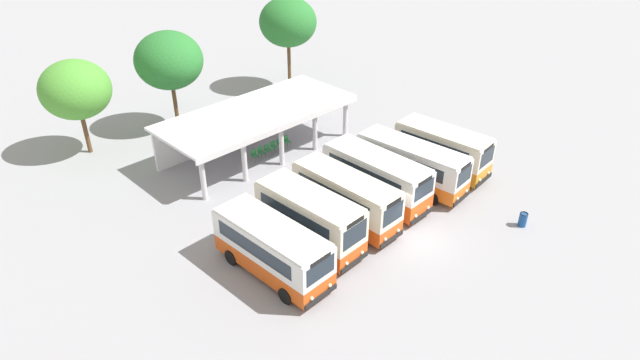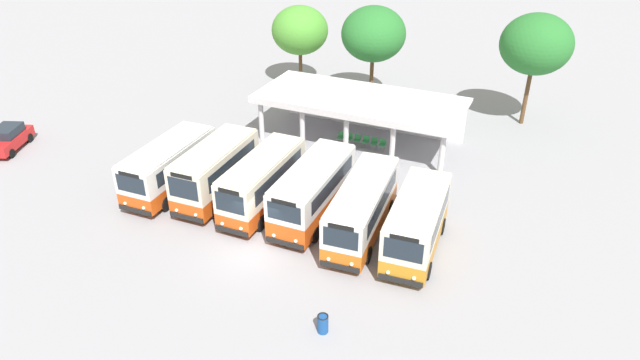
{
  "view_description": "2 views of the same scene",
  "coord_description": "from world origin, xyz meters",
  "px_view_note": "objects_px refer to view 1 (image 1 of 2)",
  "views": [
    {
      "loc": [
        -21.64,
        -14.39,
        19.27
      ],
      "look_at": [
        -1.17,
        6.53,
        1.61
      ],
      "focal_mm": 30.56,
      "sensor_mm": 36.0,
      "label": 1
    },
    {
      "loc": [
        12.85,
        -20.04,
        17.69
      ],
      "look_at": [
        1.45,
        5.15,
        1.88
      ],
      "focal_mm": 31.33,
      "sensor_mm": 36.0,
      "label": 2
    }
  ],
  "objects_px": {
    "city_bus_second_in_row": "(310,218)",
    "city_bus_fifth_blue": "(412,163)",
    "city_bus_fourth_amber": "(376,176)",
    "waiting_chair_end_by_column": "(254,154)",
    "city_bus_middle_cream": "(346,197)",
    "city_bus_nearest_orange": "(272,247)",
    "waiting_chair_fourth_seat": "(274,146)",
    "litter_bin_apron": "(523,219)",
    "waiting_chair_fifth_seat": "(280,143)",
    "waiting_chair_far_end_seat": "(287,140)",
    "waiting_chair_second_from_end": "(261,151)",
    "city_bus_far_end_green": "(442,149)",
    "waiting_chair_middle_seat": "(268,149)"
  },
  "relations": [
    {
      "from": "city_bus_nearest_orange",
      "to": "waiting_chair_far_end_seat",
      "type": "height_order",
      "value": "city_bus_nearest_orange"
    },
    {
      "from": "city_bus_far_end_green",
      "to": "waiting_chair_far_end_seat",
      "type": "height_order",
      "value": "city_bus_far_end_green"
    },
    {
      "from": "waiting_chair_far_end_seat",
      "to": "waiting_chair_middle_seat",
      "type": "bearing_deg",
      "value": -178.83
    },
    {
      "from": "waiting_chair_second_from_end",
      "to": "city_bus_fourth_amber",
      "type": "bearing_deg",
      "value": -80.39
    },
    {
      "from": "city_bus_second_in_row",
      "to": "city_bus_far_end_green",
      "type": "height_order",
      "value": "city_bus_second_in_row"
    },
    {
      "from": "waiting_chair_fifth_seat",
      "to": "waiting_chair_far_end_seat",
      "type": "relative_size",
      "value": 1.0
    },
    {
      "from": "city_bus_second_in_row",
      "to": "city_bus_fifth_blue",
      "type": "bearing_deg",
      "value": -0.13
    },
    {
      "from": "city_bus_middle_cream",
      "to": "waiting_chair_second_from_end",
      "type": "xyz_separation_m",
      "value": [
        1.45,
        9.88,
        -1.24
      ]
    },
    {
      "from": "city_bus_nearest_orange",
      "to": "city_bus_second_in_row",
      "type": "height_order",
      "value": "city_bus_second_in_row"
    },
    {
      "from": "city_bus_second_in_row",
      "to": "waiting_chair_fifth_seat",
      "type": "height_order",
      "value": "city_bus_second_in_row"
    },
    {
      "from": "waiting_chair_end_by_column",
      "to": "waiting_chair_second_from_end",
      "type": "relative_size",
      "value": 1.0
    },
    {
      "from": "city_bus_second_in_row",
      "to": "waiting_chair_far_end_seat",
      "type": "relative_size",
      "value": 7.88
    },
    {
      "from": "city_bus_second_in_row",
      "to": "waiting_chair_fifth_seat",
      "type": "xyz_separation_m",
      "value": [
        6.41,
        10.03,
        -1.32
      ]
    },
    {
      "from": "city_bus_middle_cream",
      "to": "city_bus_nearest_orange",
      "type": "bearing_deg",
      "value": -174.75
    },
    {
      "from": "city_bus_middle_cream",
      "to": "waiting_chair_end_by_column",
      "type": "bearing_deg",
      "value": 85.18
    },
    {
      "from": "waiting_chair_fourth_seat",
      "to": "litter_bin_apron",
      "type": "relative_size",
      "value": 0.96
    },
    {
      "from": "city_bus_second_in_row",
      "to": "litter_bin_apron",
      "type": "distance_m",
      "value": 12.91
    },
    {
      "from": "city_bus_middle_cream",
      "to": "waiting_chair_middle_seat",
      "type": "bearing_deg",
      "value": 78.06
    },
    {
      "from": "city_bus_fourth_amber",
      "to": "waiting_chair_far_end_seat",
      "type": "bearing_deg",
      "value": 84.79
    },
    {
      "from": "waiting_chair_end_by_column",
      "to": "waiting_chair_far_end_seat",
      "type": "distance_m",
      "value": 3.13
    },
    {
      "from": "city_bus_second_in_row",
      "to": "city_bus_fourth_amber",
      "type": "distance_m",
      "value": 6.17
    },
    {
      "from": "city_bus_fifth_blue",
      "to": "waiting_chair_fourth_seat",
      "type": "relative_size",
      "value": 9.11
    },
    {
      "from": "waiting_chair_end_by_column",
      "to": "waiting_chair_far_end_seat",
      "type": "height_order",
      "value": "same"
    },
    {
      "from": "city_bus_middle_cream",
      "to": "waiting_chair_fourth_seat",
      "type": "xyz_separation_m",
      "value": [
        2.7,
        9.9,
        -1.24
      ]
    },
    {
      "from": "waiting_chair_second_from_end",
      "to": "waiting_chair_fifth_seat",
      "type": "relative_size",
      "value": 1.0
    },
    {
      "from": "city_bus_fourth_amber",
      "to": "waiting_chair_fifth_seat",
      "type": "xyz_separation_m",
      "value": [
        0.25,
        9.62,
        -1.25
      ]
    },
    {
      "from": "city_bus_nearest_orange",
      "to": "waiting_chair_far_end_seat",
      "type": "relative_size",
      "value": 8.29
    },
    {
      "from": "city_bus_fourth_amber",
      "to": "waiting_chair_end_by_column",
      "type": "bearing_deg",
      "value": 103.26
    },
    {
      "from": "city_bus_second_in_row",
      "to": "waiting_chair_far_end_seat",
      "type": "distance_m",
      "value": 12.3
    },
    {
      "from": "city_bus_far_end_green",
      "to": "waiting_chair_second_from_end",
      "type": "distance_m",
      "value": 13.0
    },
    {
      "from": "city_bus_fourth_amber",
      "to": "waiting_chair_second_from_end",
      "type": "xyz_separation_m",
      "value": [
        -1.63,
        9.6,
        -1.25
      ]
    },
    {
      "from": "city_bus_nearest_orange",
      "to": "waiting_chair_middle_seat",
      "type": "bearing_deg",
      "value": 51.61
    },
    {
      "from": "litter_bin_apron",
      "to": "city_bus_second_in_row",
      "type": "bearing_deg",
      "value": 143.63
    },
    {
      "from": "city_bus_fourth_amber",
      "to": "city_bus_far_end_green",
      "type": "xyz_separation_m",
      "value": [
        6.16,
        -0.73,
        -0.02
      ]
    },
    {
      "from": "waiting_chair_fifth_seat",
      "to": "waiting_chair_far_end_seat",
      "type": "height_order",
      "value": "same"
    },
    {
      "from": "city_bus_second_in_row",
      "to": "waiting_chair_fourth_seat",
      "type": "distance_m",
      "value": 11.66
    },
    {
      "from": "city_bus_middle_cream",
      "to": "waiting_chair_far_end_seat",
      "type": "bearing_deg",
      "value": 68.16
    },
    {
      "from": "city_bus_nearest_orange",
      "to": "waiting_chair_end_by_column",
      "type": "bearing_deg",
      "value": 56.09
    },
    {
      "from": "city_bus_fourth_amber",
      "to": "city_bus_middle_cream",
      "type": "bearing_deg",
      "value": -174.94
    },
    {
      "from": "city_bus_nearest_orange",
      "to": "waiting_chair_end_by_column",
      "type": "height_order",
      "value": "city_bus_nearest_orange"
    },
    {
      "from": "city_bus_middle_cream",
      "to": "waiting_chair_end_by_column",
      "type": "distance_m",
      "value": 9.94
    },
    {
      "from": "city_bus_fourth_amber",
      "to": "waiting_chair_middle_seat",
      "type": "xyz_separation_m",
      "value": [
        -1.0,
        9.56,
        -1.25
      ]
    },
    {
      "from": "litter_bin_apron",
      "to": "city_bus_nearest_orange",
      "type": "bearing_deg",
      "value": 151.83
    },
    {
      "from": "waiting_chair_second_from_end",
      "to": "waiting_chair_fourth_seat",
      "type": "xyz_separation_m",
      "value": [
        1.25,
        0.03,
        0.0
      ]
    },
    {
      "from": "city_bus_fifth_blue",
      "to": "waiting_chair_end_by_column",
      "type": "distance_m",
      "value": 11.38
    },
    {
      "from": "waiting_chair_second_from_end",
      "to": "waiting_chair_far_end_seat",
      "type": "bearing_deg",
      "value": -0.22
    },
    {
      "from": "waiting_chair_fifth_seat",
      "to": "city_bus_fourth_amber",
      "type": "bearing_deg",
      "value": -91.49
    },
    {
      "from": "waiting_chair_middle_seat",
      "to": "waiting_chair_fifth_seat",
      "type": "relative_size",
      "value": 1.0
    },
    {
      "from": "city_bus_middle_cream",
      "to": "city_bus_fourth_amber",
      "type": "height_order",
      "value": "city_bus_fourth_amber"
    },
    {
      "from": "waiting_chair_middle_seat",
      "to": "waiting_chair_far_end_seat",
      "type": "distance_m",
      "value": 1.88
    }
  ]
}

